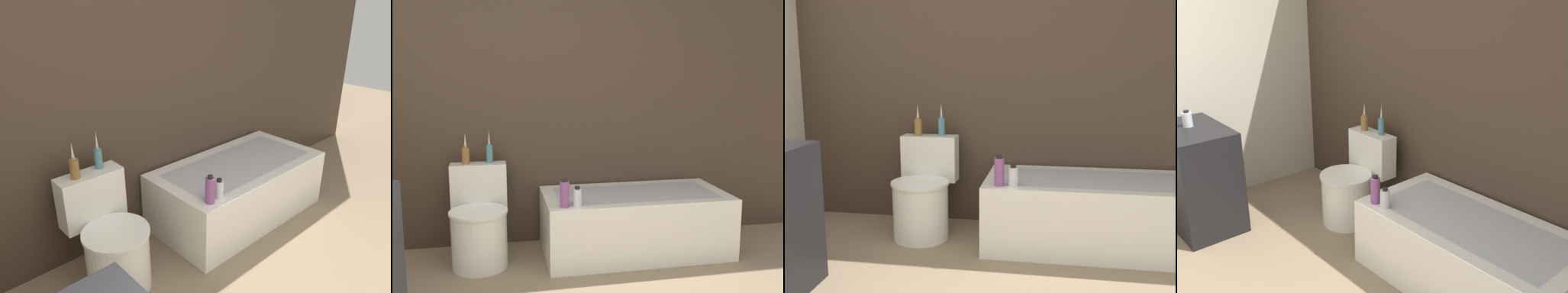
# 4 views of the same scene
# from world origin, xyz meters

# --- Properties ---
(wall_back_tiled) EXTENTS (6.40, 0.06, 2.60)m
(wall_back_tiled) POSITION_xyz_m (0.00, 2.08, 1.30)
(wall_back_tiled) COLOR #423326
(wall_back_tiled) RESTS_ON ground_plane
(bathtub) EXTENTS (1.47, 0.75, 0.49)m
(bathtub) POSITION_xyz_m (0.75, 1.65, 0.25)
(bathtub) COLOR white
(bathtub) RESTS_ON ground
(toilet) EXTENTS (0.43, 0.58, 0.74)m
(toilet) POSITION_xyz_m (-0.48, 1.66, 0.31)
(toilet) COLOR white
(toilet) RESTS_ON ground
(vase_gold) EXTENTS (0.06, 0.06, 0.25)m
(vase_gold) POSITION_xyz_m (-0.57, 1.87, 0.82)
(vase_gold) COLOR olive
(vase_gold) RESTS_ON toilet
(vase_silver) EXTENTS (0.05, 0.05, 0.26)m
(vase_silver) POSITION_xyz_m (-0.38, 1.90, 0.82)
(vase_silver) COLOR teal
(vase_silver) RESTS_ON toilet
(shampoo_bottle_tall) EXTENTS (0.07, 0.07, 0.21)m
(shampoo_bottle_tall) POSITION_xyz_m (0.14, 1.37, 0.59)
(shampoo_bottle_tall) COLOR #8C4C8C
(shampoo_bottle_tall) RESTS_ON bathtub
(shampoo_bottle_short) EXTENTS (0.07, 0.07, 0.15)m
(shampoo_bottle_short) POSITION_xyz_m (0.23, 1.38, 0.56)
(shampoo_bottle_short) COLOR silver
(shampoo_bottle_short) RESTS_ON bathtub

